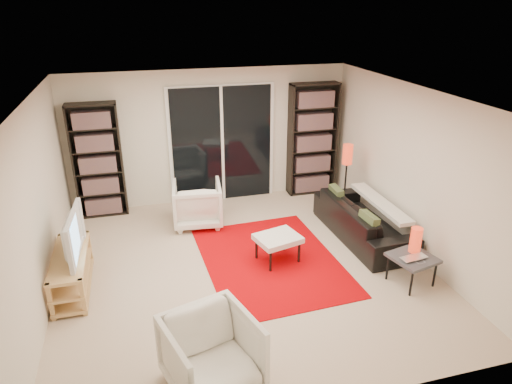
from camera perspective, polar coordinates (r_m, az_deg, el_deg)
floor at (r=6.51m, az=-1.45°, el=-9.36°), size 5.00×5.00×0.00m
wall_back at (r=8.27m, az=-5.71°, el=6.87°), size 5.00×0.02×2.40m
wall_front at (r=3.87m, az=7.51°, el=-13.44°), size 5.00×0.02×2.40m
wall_left at (r=5.94m, az=-25.71°, el=-2.04°), size 0.02×5.00×2.40m
wall_right at (r=6.94m, az=18.95°, el=2.49°), size 0.02×5.00×2.40m
ceiling at (r=5.60m, az=-1.70°, el=11.84°), size 5.00×5.00×0.02m
sliding_door at (r=8.31m, az=-4.26°, el=5.92°), size 1.92×0.08×2.16m
bookshelf_left at (r=8.11m, az=-19.16°, el=3.67°), size 0.80×0.30×1.95m
bookshelf_right at (r=8.66m, az=7.08°, el=6.52°), size 0.90×0.30×2.10m
tv_stand at (r=6.39m, az=-22.03°, el=-9.17°), size 0.41×1.29×0.50m
tv at (r=6.14m, az=-22.57°, el=-5.00°), size 0.19×1.00×0.57m
rug at (r=6.65m, az=1.80°, el=-8.53°), size 1.95×2.57×0.01m
sofa at (r=7.33m, az=13.21°, el=-3.45°), size 0.86×2.03×0.59m
armchair_back at (r=7.59m, az=-7.34°, el=-1.47°), size 0.86×0.88×0.73m
armchair_front at (r=4.60m, az=-5.55°, el=-19.57°), size 1.01×1.03×0.76m
ottoman at (r=6.49m, az=2.75°, el=-5.94°), size 0.70×0.62×0.40m
side_table at (r=6.33m, az=18.99°, el=-7.96°), size 0.63×0.63×0.40m
laptop at (r=6.22m, az=19.44°, el=-8.02°), size 0.38×0.28×0.03m
table_lamp at (r=6.36m, az=19.34°, el=-5.67°), size 0.15×0.15×0.34m
floor_lamp at (r=7.87m, az=11.30°, el=3.66°), size 0.19×0.19×1.25m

